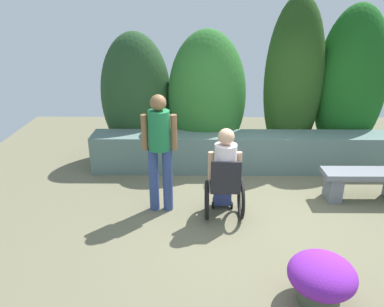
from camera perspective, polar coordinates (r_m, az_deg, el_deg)
ground_plane at (r=5.46m, az=9.92°, el=-9.81°), size 10.28×10.28×0.00m
stone_retaining_wall at (r=6.86m, az=7.90°, el=0.24°), size 5.45×0.57×0.68m
hedge_backdrop at (r=7.20m, az=8.42°, el=9.48°), size 5.37×1.15×3.01m
stone_bench at (r=6.34m, az=24.74°, el=-3.87°), size 1.31×0.39×0.48m
person_in_wheelchair at (r=5.20m, az=4.94°, el=-3.49°), size 0.53×0.66×1.33m
person_standing_companion at (r=5.23m, az=-4.93°, el=1.15°), size 0.49×0.30×1.72m
flower_pot_terracotta_by_wall at (r=4.16m, az=19.00°, el=-17.40°), size 0.68×0.68×0.52m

